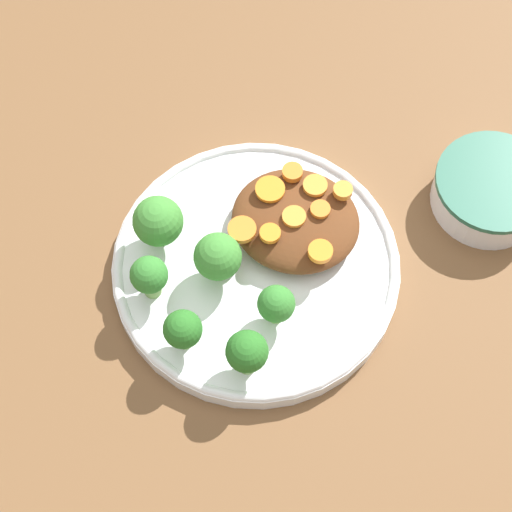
{
  "coord_description": "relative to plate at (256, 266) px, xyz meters",
  "views": [
    {
      "loc": [
        -0.33,
        -0.12,
        0.72
      ],
      "look_at": [
        0.0,
        0.0,
        0.03
      ],
      "focal_mm": 60.0,
      "sensor_mm": 36.0,
      "label": 1
    }
  ],
  "objects": [
    {
      "name": "carrot_slice_0",
      "position": [
        0.06,
        0.01,
        0.04
      ],
      "size": [
        0.03,
        0.03,
        0.0
      ],
      "primitive_type": "cylinder",
      "color": "orange",
      "rests_on": "stew_mound"
    },
    {
      "name": "carrot_slice_8",
      "position": [
        0.04,
        -0.02,
        0.04
      ],
      "size": [
        0.02,
        0.02,
        0.0
      ],
      "primitive_type": "cylinder",
      "color": "orange",
      "rests_on": "stew_mound"
    },
    {
      "name": "carrot_slice_2",
      "position": [
        0.01,
        -0.06,
        0.04
      ],
      "size": [
        0.02,
        0.02,
        0.01
      ],
      "primitive_type": "cylinder",
      "color": "orange",
      "rests_on": "stew_mound"
    },
    {
      "name": "broccoli_floret_3",
      "position": [
        -0.1,
        -0.03,
        0.04
      ],
      "size": [
        0.04,
        0.04,
        0.05
      ],
      "color": "#7FA85B",
      "rests_on": "plate"
    },
    {
      "name": "stew_mound",
      "position": [
        0.05,
        -0.02,
        0.02
      ],
      "size": [
        0.11,
        0.12,
        0.03
      ],
      "primitive_type": "ellipsoid",
      "color": "#5B3319",
      "rests_on": "plate"
    },
    {
      "name": "carrot_slice_6",
      "position": [
        0.01,
        0.02,
        0.04
      ],
      "size": [
        0.03,
        0.03,
        0.01
      ],
      "primitive_type": "cylinder",
      "color": "orange",
      "rests_on": "stew_mound"
    },
    {
      "name": "carrot_slice_7",
      "position": [
        0.08,
        -0.01,
        0.04
      ],
      "size": [
        0.02,
        0.02,
        0.01
      ],
      "primitive_type": "cylinder",
      "color": "orange",
      "rests_on": "stew_mound"
    },
    {
      "name": "broccoli_floret_0",
      "position": [
        -0.02,
        0.03,
        0.04
      ],
      "size": [
        0.04,
        0.04,
        0.06
      ],
      "color": "#759E51",
      "rests_on": "plate"
    },
    {
      "name": "broccoli_floret_5",
      "position": [
        -0.06,
        0.08,
        0.04
      ],
      "size": [
        0.03,
        0.03,
        0.05
      ],
      "color": "#759E51",
      "rests_on": "plate"
    },
    {
      "name": "broccoli_floret_2",
      "position": [
        -0.09,
        0.03,
        0.04
      ],
      "size": [
        0.03,
        0.03,
        0.05
      ],
      "color": "#759E51",
      "rests_on": "plate"
    },
    {
      "name": "broccoli_floret_1",
      "position": [
        -0.04,
        -0.03,
        0.03
      ],
      "size": [
        0.03,
        0.03,
        0.05
      ],
      "color": "#7FA85B",
      "rests_on": "plate"
    },
    {
      "name": "broccoli_floret_4",
      "position": [
        -0.01,
        0.09,
        0.04
      ],
      "size": [
        0.05,
        0.05,
        0.06
      ],
      "color": "#759E51",
      "rests_on": "plate"
    },
    {
      "name": "ground_plane",
      "position": [
        0.0,
        0.0,
        -0.01
      ],
      "size": [
        4.0,
        4.0,
        0.0
      ],
      "primitive_type": "plane",
      "color": "brown"
    },
    {
      "name": "dip_bowl",
      "position": [
        0.15,
        -0.19,
        0.01
      ],
      "size": [
        0.11,
        0.11,
        0.04
      ],
      "color": "silver",
      "rests_on": "ground_plane"
    },
    {
      "name": "carrot_slice_3",
      "position": [
        0.02,
        -0.01,
        0.04
      ],
      "size": [
        0.02,
        0.02,
        0.01
      ],
      "primitive_type": "cylinder",
      "color": "orange",
      "rests_on": "stew_mound"
    },
    {
      "name": "carrot_slice_4",
      "position": [
        0.08,
        -0.06,
        0.04
      ],
      "size": [
        0.02,
        0.02,
        0.01
      ],
      "primitive_type": "cylinder",
      "color": "orange",
      "rests_on": "stew_mound"
    },
    {
      "name": "carrot_slice_1",
      "position": [
        0.08,
        -0.03,
        0.04
      ],
      "size": [
        0.02,
        0.02,
        0.0
      ],
      "primitive_type": "cylinder",
      "color": "orange",
      "rests_on": "stew_mound"
    },
    {
      "name": "carrot_slice_5",
      "position": [
        0.06,
        -0.04,
        0.04
      ],
      "size": [
        0.02,
        0.02,
        0.0
      ],
      "primitive_type": "cylinder",
      "color": "orange",
      "rests_on": "stew_mound"
    },
    {
      "name": "plate",
      "position": [
        0.0,
        0.0,
        0.0
      ],
      "size": [
        0.27,
        0.27,
        0.02
      ],
      "color": "white",
      "rests_on": "ground_plane"
    }
  ]
}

